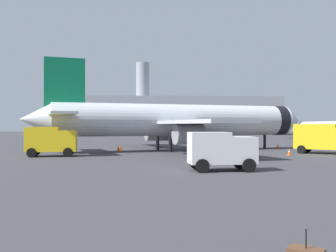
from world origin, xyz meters
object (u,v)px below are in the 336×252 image
at_px(fuel_truck, 324,137).
at_px(safety_cone_far, 119,148).
at_px(airplane_taxiing, 325,127).
at_px(cargo_van, 221,149).
at_px(safety_cone_mid, 278,146).
at_px(safety_cone_outer, 289,152).
at_px(service_truck, 51,140).
at_px(safety_cone_near, 120,147).
at_px(airplane_at_gate, 178,120).

height_order(fuel_truck, safety_cone_far, fuel_truck).
distance_m(airplane_taxiing, cargo_van, 78.25).
xyz_separation_m(safety_cone_mid, safety_cone_outer, (-3.03, -12.02, -0.02)).
xyz_separation_m(airplane_taxiing, safety_cone_mid, (-26.55, -42.68, -2.27)).
xyz_separation_m(service_truck, fuel_truck, (28.53, 1.95, 0.16)).
distance_m(airplane_taxiing, safety_cone_mid, 50.31).
xyz_separation_m(safety_cone_far, safety_cone_outer, (17.66, -7.58, -0.05)).
relative_size(safety_cone_near, safety_cone_mid, 0.99).
height_order(airplane_at_gate, cargo_van, airplane_at_gate).
distance_m(safety_cone_mid, safety_cone_outer, 12.40).
relative_size(service_truck, safety_cone_outer, 6.85).
bearing_deg(airplane_taxiing, safety_cone_mid, -121.89).
bearing_deg(airplane_at_gate, safety_cone_near, 173.02).
bearing_deg(cargo_van, fuel_truck, 46.95).
height_order(fuel_truck, safety_cone_outer, fuel_truck).
height_order(safety_cone_near, safety_cone_outer, safety_cone_near).
relative_size(airplane_at_gate, service_truck, 7.09).
height_order(cargo_van, safety_cone_far, cargo_van).
bearing_deg(safety_cone_far, safety_cone_near, 86.61).
bearing_deg(safety_cone_outer, service_truck, 179.23).
relative_size(fuel_truck, safety_cone_near, 8.11).
relative_size(cargo_van, safety_cone_far, 5.49).
xyz_separation_m(service_truck, safety_cone_near, (6.31, 9.03, -1.23)).
relative_size(safety_cone_near, safety_cone_far, 0.93).
xyz_separation_m(fuel_truck, safety_cone_near, (-22.21, 7.08, -1.39)).
distance_m(airplane_at_gate, cargo_van, 21.66).
bearing_deg(safety_cone_outer, airplane_taxiing, 61.60).
height_order(fuel_truck, safety_cone_near, fuel_truck).
height_order(airplane_taxiing, safety_cone_outer, airplane_taxiing).
distance_m(airplane_at_gate, safety_cone_far, 7.81).
xyz_separation_m(service_truck, safety_cone_far, (6.21, 7.26, -1.20)).
bearing_deg(safety_cone_far, safety_cone_mid, 12.11).
distance_m(cargo_van, safety_cone_near, 23.76).
relative_size(cargo_van, safety_cone_near, 5.88).
distance_m(cargo_van, safety_cone_outer, 16.23).
bearing_deg(airplane_at_gate, service_truck, -148.29).
distance_m(safety_cone_far, safety_cone_outer, 19.22).
xyz_separation_m(fuel_truck, safety_cone_mid, (-1.63, 9.74, -1.39)).
distance_m(safety_cone_near, safety_cone_mid, 20.75).
xyz_separation_m(airplane_taxiing, fuel_truck, (-24.92, -52.42, -0.88)).
relative_size(airplane_at_gate, cargo_van, 7.84).
relative_size(airplane_taxiing, fuel_truck, 4.18).
height_order(airplane_taxiing, fuel_truck, airplane_taxiing).
height_order(service_truck, cargo_van, service_truck).
bearing_deg(fuel_truck, airplane_at_gate, 157.81).
height_order(airplane_at_gate, safety_cone_near, airplane_at_gate).
bearing_deg(cargo_van, safety_cone_mid, 63.19).
height_order(airplane_at_gate, safety_cone_outer, airplane_at_gate).
height_order(fuel_truck, cargo_van, fuel_truck).
bearing_deg(airplane_taxiing, safety_cone_near, -136.11).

